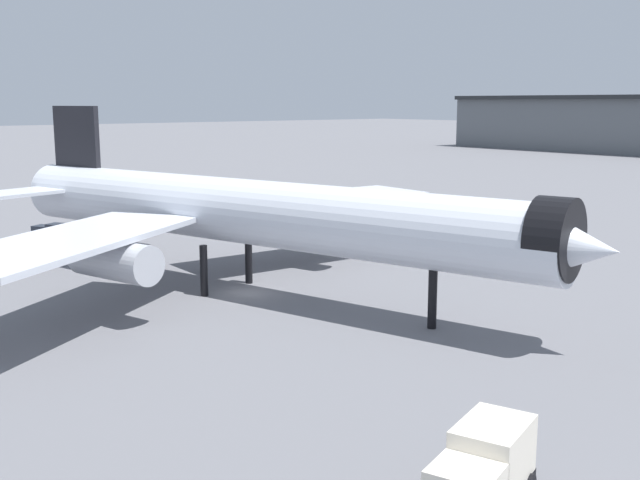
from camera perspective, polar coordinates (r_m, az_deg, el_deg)
name	(u,v)px	position (r m, az deg, el deg)	size (l,w,h in m)	color
ground	(246,293)	(59.47, -5.52, -3.95)	(900.00, 900.00, 0.00)	slate
airliner_near_gate	(245,213)	(58.28, -5.59, 2.03)	(53.93, 48.35, 14.22)	silver
service_truck_front	(484,469)	(29.18, 12.11, -16.35)	(3.95, 5.95, 3.00)	black
baggage_tug_wing	(49,231)	(86.47, -19.59, 0.62)	(3.57, 3.10, 1.85)	black
traffic_cone_near_nose	(15,243)	(83.86, -21.82, -0.22)	(0.60, 0.60, 0.76)	#F2600C
traffic_cone_wingtip	(198,227)	(88.94, -9.13, 0.94)	(0.58, 0.58, 0.72)	#F2600C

